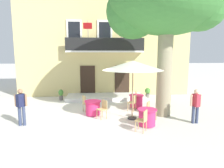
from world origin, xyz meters
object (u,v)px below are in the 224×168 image
Objects in this scene: cafe_table_front at (147,117)px; cafe_chair_front_1 at (143,119)px; cafe_table_middle at (136,101)px; cafe_chair_near_tree_0 at (103,108)px; plane_tree at (165,4)px; ground_planter_right at (148,92)px; cafe_chair_near_tree_1 at (86,102)px; cafe_chair_front_0 at (150,110)px; pedestrian_mid_plaza at (21,105)px; cafe_table_near_tree at (93,108)px; pedestrian_near_entrance at (196,104)px; cafe_umbrella at (133,66)px; cafe_chair_middle_1 at (138,96)px; ground_planter_left at (61,94)px; cafe_chair_middle_0 at (133,102)px.

cafe_table_front is 0.95× the size of cafe_chair_front_1.
cafe_chair_near_tree_0 is at bearing -137.47° from cafe_table_middle.
ground_planter_right is (0.39, 4.25, -5.15)m from plane_tree.
plane_tree reaches higher than cafe_chair_near_tree_0.
cafe_chair_near_tree_1 is 3.68m from cafe_table_front.
pedestrian_mid_plaza reaches higher than cafe_chair_front_0.
cafe_table_near_tree is at bearing -152.70° from cafe_table_middle.
cafe_chair_front_0 is 1.51m from cafe_chair_front_1.
cafe_umbrella is at bearing 163.52° from pedestrian_near_entrance.
cafe_chair_near_tree_1 is 0.55× the size of pedestrian_mid_plaza.
cafe_chair_front_0 is 1.28× the size of ground_planter_right.
cafe_chair_near_tree_0 reaches higher than ground_planter_right.
cafe_umbrella is (-1.62, -0.52, -2.93)m from plane_tree.
pedestrian_near_entrance is 0.96× the size of pedestrian_mid_plaza.
plane_tree reaches higher than cafe_chair_middle_1.
cafe_chair_front_0 reaches higher than ground_planter_right.
ground_planter_left is at bearing 131.23° from cafe_table_front.
cafe_chair_near_tree_0 is 1.05× the size of cafe_table_middle.
cafe_chair_front_1 is at bearing -12.33° from pedestrian_mid_plaza.
cafe_chair_middle_1 is 1.28× the size of ground_planter_right.
cafe_table_middle is 3.10m from cafe_umbrella.
ground_planter_right is at bearing 75.22° from cafe_table_front.
cafe_umbrella is (-0.49, 0.98, 2.22)m from cafe_table_front.
pedestrian_near_entrance reaches higher than cafe_table_middle.
cafe_umbrella is at bearing -102.16° from cafe_chair_middle_0.
cafe_umbrella is at bearing 159.54° from cafe_chair_front_0.
plane_tree is 8.09× the size of cafe_chair_front_0.
cafe_table_middle is at bearing 122.71° from plane_tree.
cafe_table_middle is 2.38m from cafe_chair_front_0.
cafe_umbrella is (-0.84, -2.79, 2.08)m from cafe_chair_middle_1.
cafe_table_front is (-0.14, -3.05, 0.00)m from cafe_table_middle.
cafe_chair_near_tree_1 and cafe_chair_middle_0 have the same top height.
pedestrian_near_entrance reaches higher than cafe_table_front.
cafe_umbrella reaches higher than ground_planter_left.
cafe_chair_front_0 is (-0.80, -0.82, -5.01)m from plane_tree.
cafe_chair_front_0 is 1.22× the size of ground_planter_left.
pedestrian_near_entrance is 7.82m from pedestrian_mid_plaza.
cafe_table_middle is 0.77m from cafe_chair_middle_1.
cafe_table_front is at bearing -40.22° from cafe_chair_near_tree_1.
cafe_table_near_tree is at bearing -164.09° from cafe_chair_middle_0.
ground_planter_left is 4.97m from pedestrian_mid_plaza.
cafe_chair_front_0 is 6.83m from ground_planter_left.
cafe_umbrella is 5.63m from ground_planter_right.
cafe_table_near_tree is 4.98m from pedestrian_near_entrance.
ground_planter_right is at bearing 67.21° from cafe_umbrella.
cafe_table_near_tree is 0.95× the size of cafe_chair_front_1.
cafe_table_near_tree is 0.95× the size of cafe_chair_middle_1.
cafe_table_middle is at bearing 24.56° from pedestrian_mid_plaza.
cafe_chair_near_tree_0 is 2.25m from cafe_table_front.
cafe_chair_middle_0 is 1.50m from cafe_chair_middle_1.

